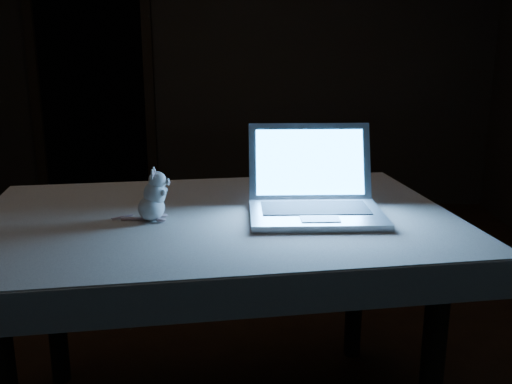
# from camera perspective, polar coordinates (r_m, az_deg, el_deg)

# --- Properties ---
(floor) EXTENTS (5.00, 5.00, 0.00)m
(floor) POSITION_cam_1_polar(r_m,az_deg,el_deg) (2.76, -8.09, -15.11)
(floor) COLOR black
(floor) RESTS_ON ground
(back_wall) EXTENTS (4.50, 0.04, 2.60)m
(back_wall) POSITION_cam_1_polar(r_m,az_deg,el_deg) (4.88, -3.50, 13.91)
(back_wall) COLOR black
(back_wall) RESTS_ON ground
(doorway) EXTENTS (1.06, 0.36, 2.13)m
(doorway) POSITION_cam_1_polar(r_m,az_deg,el_deg) (5.11, -16.06, 10.78)
(doorway) COLOR black
(doorway) RESTS_ON back_wall
(table) EXTENTS (1.63, 1.22, 0.79)m
(table) POSITION_cam_1_polar(r_m,az_deg,el_deg) (2.10, -3.68, -12.93)
(table) COLOR black
(table) RESTS_ON floor
(tablecloth) EXTENTS (1.78, 1.37, 0.11)m
(tablecloth) POSITION_cam_1_polar(r_m,az_deg,el_deg) (1.92, -5.03, -4.25)
(tablecloth) COLOR beige
(tablecloth) RESTS_ON table
(laptop) EXTENTS (0.46, 0.41, 0.30)m
(laptop) POSITION_cam_1_polar(r_m,az_deg,el_deg) (1.87, 6.16, 1.78)
(laptop) COLOR #A5A5A9
(laptop) RESTS_ON tablecloth
(plush_mouse) EXTENTS (0.16, 0.16, 0.17)m
(plush_mouse) POSITION_cam_1_polar(r_m,az_deg,el_deg) (1.88, -10.48, -0.27)
(plush_mouse) COLOR silver
(plush_mouse) RESTS_ON tablecloth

